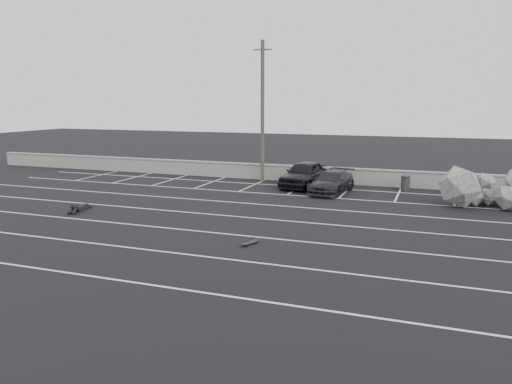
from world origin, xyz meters
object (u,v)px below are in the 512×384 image
at_px(skateboard, 250,243).
at_px(trash_bin, 405,183).
at_px(riprap_pile, 508,194).
at_px(person, 81,205).
at_px(car_right, 332,182).
at_px(utility_pole, 263,111).
at_px(car_left, 304,174).

bearing_deg(skateboard, trash_bin, 91.58).
relative_size(trash_bin, riprap_pile, 0.13).
relative_size(trash_bin, person, 0.35).
relative_size(riprap_pile, person, 2.80).
xyz_separation_m(car_right, skateboard, (-0.65, -11.72, -0.56)).
bearing_deg(utility_pole, riprap_pile, -12.96).
xyz_separation_m(utility_pole, skateboard, (4.59, -14.29, -4.57)).
distance_m(person, skateboard, 10.45).
relative_size(utility_pole, person, 3.68).
bearing_deg(utility_pole, car_left, -20.53).
bearing_deg(skateboard, car_left, 116.07).
relative_size(utility_pole, trash_bin, 10.40).
relative_size(car_right, trash_bin, 4.96).
bearing_deg(skateboard, person, -175.52).
bearing_deg(skateboard, utility_pole, 127.83).
bearing_deg(trash_bin, person, -142.75).
distance_m(trash_bin, skateboard, 14.76).
bearing_deg(trash_bin, car_right, -150.46).
bearing_deg(person, trash_bin, 21.74).
xyz_separation_m(riprap_pile, person, (-19.97, -8.16, -0.44)).
bearing_deg(skateboard, riprap_pile, 67.90).
height_order(trash_bin, riprap_pile, riprap_pile).
distance_m(utility_pole, person, 13.47).
bearing_deg(utility_pole, trash_bin, -1.80).
bearing_deg(riprap_pile, trash_bin, 149.82).
xyz_separation_m(car_right, person, (-10.72, -8.93, -0.40)).
bearing_deg(person, car_left, 34.36).
height_order(trash_bin, person, trash_bin).
relative_size(car_right, person, 1.75).
relative_size(car_left, person, 1.91).
distance_m(car_left, riprap_pile, 11.49).
xyz_separation_m(car_left, riprap_pile, (11.29, -2.14, -0.14)).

